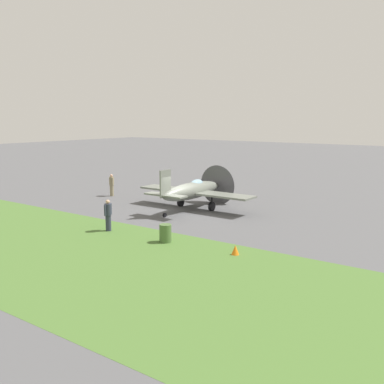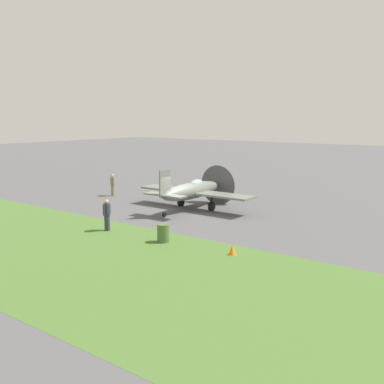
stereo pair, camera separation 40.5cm
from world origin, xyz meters
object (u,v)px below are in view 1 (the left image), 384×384
(ground_crew_chief, at_px, (108,214))
(ground_crew_mechanic, at_px, (112,185))
(runway_marker_cone, at_px, (235,250))
(fuel_drum, at_px, (165,233))
(airplane_lead, at_px, (193,190))

(ground_crew_chief, height_order, ground_crew_mechanic, same)
(ground_crew_chief, xyz_separation_m, runway_marker_cone, (7.82, 0.35, -0.69))
(fuel_drum, xyz_separation_m, runway_marker_cone, (3.88, 0.25, -0.23))
(airplane_lead, xyz_separation_m, runway_marker_cone, (7.48, -7.07, -1.07))
(runway_marker_cone, bearing_deg, fuel_drum, -176.30)
(ground_crew_chief, height_order, fuel_drum, ground_crew_chief)
(ground_crew_mechanic, distance_m, fuel_drum, 14.17)
(ground_crew_chief, relative_size, fuel_drum, 1.92)
(fuel_drum, bearing_deg, airplane_lead, 116.23)
(ground_crew_mechanic, bearing_deg, fuel_drum, 175.88)
(ground_crew_mechanic, distance_m, runway_marker_cone, 17.44)
(airplane_lead, height_order, fuel_drum, airplane_lead)
(ground_crew_chief, bearing_deg, runway_marker_cone, -98.12)
(ground_crew_chief, bearing_deg, fuel_drum, -99.24)
(ground_crew_chief, distance_m, runway_marker_cone, 7.86)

